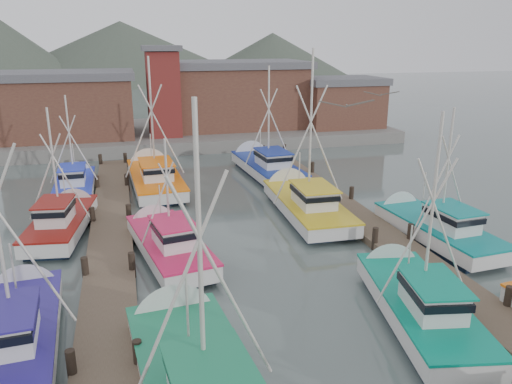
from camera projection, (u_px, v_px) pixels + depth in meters
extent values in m
plane|color=#475653|center=(295.00, 316.00, 19.36)|extent=(260.00, 260.00, 0.00)
cube|color=#4C3C2F|center=(109.00, 286.00, 21.28)|extent=(2.20, 46.00, 0.40)
cylinder|color=black|center=(72.00, 371.00, 15.42)|extent=(0.30, 0.30, 1.50)
cylinder|color=black|center=(86.00, 273.00, 21.89)|extent=(0.30, 0.30, 1.50)
cylinder|color=black|center=(93.00, 220.00, 28.36)|extent=(0.30, 0.30, 1.50)
cylinder|color=black|center=(98.00, 186.00, 34.82)|extent=(0.30, 0.30, 1.50)
cylinder|color=black|center=(101.00, 163.00, 41.29)|extent=(0.30, 0.30, 1.50)
cylinder|color=black|center=(138.00, 361.00, 15.91)|extent=(0.30, 0.30, 1.50)
cylinder|color=black|center=(132.00, 268.00, 22.38)|extent=(0.30, 0.30, 1.50)
cylinder|color=black|center=(129.00, 217.00, 28.85)|extent=(0.30, 0.30, 1.50)
cylinder|color=black|center=(127.00, 184.00, 35.31)|extent=(0.30, 0.30, 1.50)
cylinder|color=black|center=(126.00, 162.00, 41.78)|extent=(0.30, 0.30, 1.50)
cube|color=#4C3C2F|center=(402.00, 252.00, 24.72)|extent=(2.20, 46.00, 0.40)
cylinder|color=black|center=(463.00, 311.00, 18.86)|extent=(0.30, 0.30, 1.50)
cylinder|color=black|center=(375.00, 241.00, 25.32)|extent=(0.30, 0.30, 1.50)
cylinder|color=black|center=(322.00, 200.00, 31.79)|extent=(0.30, 0.30, 1.50)
cylinder|color=black|center=(288.00, 173.00, 38.26)|extent=(0.30, 0.30, 1.50)
cylinder|color=black|center=(263.00, 154.00, 44.73)|extent=(0.30, 0.30, 1.50)
cylinder|color=black|center=(507.00, 304.00, 19.35)|extent=(0.30, 0.30, 1.50)
cylinder|color=black|center=(410.00, 238.00, 25.81)|extent=(0.30, 0.30, 1.50)
cylinder|color=black|center=(351.00, 198.00, 32.28)|extent=(0.30, 0.30, 1.50)
cylinder|color=black|center=(312.00, 171.00, 38.75)|extent=(0.30, 0.30, 1.50)
cylinder|color=black|center=(284.00, 153.00, 45.22)|extent=(0.30, 0.30, 1.50)
cube|color=slate|center=(182.00, 134.00, 53.37)|extent=(44.00, 16.00, 1.20)
cube|color=brown|center=(68.00, 108.00, 47.84)|extent=(12.00, 8.00, 5.50)
cube|color=#5A5A5F|center=(64.00, 75.00, 46.94)|extent=(12.72, 8.48, 0.70)
cube|color=brown|center=(236.00, 97.00, 53.76)|extent=(14.00, 9.00, 6.20)
cube|color=#5A5A5F|center=(235.00, 64.00, 52.75)|extent=(14.84, 9.54, 0.70)
cube|color=brown|center=(341.00, 105.00, 53.94)|extent=(8.00, 6.00, 4.50)
cube|color=#5A5A5F|center=(342.00, 81.00, 53.18)|extent=(8.48, 6.36, 0.70)
cube|color=maroon|center=(164.00, 95.00, 47.84)|extent=(3.00, 3.00, 8.00)
cube|color=#5A5A5F|center=(161.00, 49.00, 46.59)|extent=(3.60, 3.60, 0.50)
cone|color=#454F41|center=(124.00, 78.00, 138.25)|extent=(140.00, 140.00, 30.00)
cone|color=#454F41|center=(272.00, 78.00, 138.83)|extent=(90.00, 90.00, 24.00)
cube|color=#187A50|center=(203.00, 382.00, 13.99)|extent=(4.09, 9.89, 0.10)
cone|color=silver|center=(171.00, 314.00, 18.42)|extent=(3.07, 1.37, 2.98)
cube|color=black|center=(213.00, 383.00, 12.73)|extent=(2.34, 3.32, 0.28)
cube|color=#187A50|center=(213.00, 371.00, 12.62)|extent=(2.48, 3.53, 0.07)
cylinder|color=beige|center=(200.00, 254.00, 12.65)|extent=(0.14, 0.14, 7.91)
cylinder|color=beige|center=(178.00, 291.00, 12.72)|extent=(2.82, 0.36, 6.19)
cylinder|color=beige|center=(224.00, 284.00, 13.13)|extent=(2.82, 0.36, 6.19)
cylinder|color=beige|center=(188.00, 313.00, 15.17)|extent=(0.08, 0.08, 2.66)
cube|color=black|center=(418.00, 322.00, 18.85)|extent=(3.57, 7.33, 0.70)
cube|color=silver|center=(420.00, 307.00, 18.65)|extent=(4.05, 8.33, 0.80)
cube|color=#038266|center=(421.00, 298.00, 18.54)|extent=(4.14, 8.42, 0.10)
cone|color=silver|center=(386.00, 265.00, 22.50)|extent=(2.66, 1.55, 2.49)
cube|color=silver|center=(433.00, 297.00, 17.46)|extent=(2.03, 2.65, 1.10)
cube|color=black|center=(434.00, 291.00, 17.40)|extent=(2.18, 2.91, 0.28)
cube|color=#038266|center=(435.00, 282.00, 17.29)|extent=(2.31, 3.09, 0.07)
cylinder|color=beige|center=(432.00, 211.00, 17.37)|extent=(0.13, 0.13, 6.92)
cylinder|color=beige|center=(416.00, 233.00, 17.57)|extent=(2.44, 0.55, 5.41)
cylinder|color=beige|center=(444.00, 232.00, 17.64)|extent=(2.44, 0.55, 5.41)
cylinder|color=beige|center=(410.00, 252.00, 19.56)|extent=(0.08, 0.08, 2.23)
cube|color=black|center=(18.00, 354.00, 16.95)|extent=(2.76, 7.22, 0.70)
cube|color=silver|center=(16.00, 337.00, 16.76)|extent=(3.14, 8.20, 0.80)
cube|color=navy|center=(14.00, 327.00, 16.65)|extent=(3.22, 8.29, 0.10)
cone|color=silver|center=(28.00, 287.00, 20.45)|extent=(2.58, 1.26, 2.51)
cube|color=silver|center=(8.00, 327.00, 15.61)|extent=(1.78, 2.52, 1.10)
cube|color=black|center=(7.00, 321.00, 15.54)|extent=(1.90, 2.76, 0.28)
cube|color=navy|center=(5.00, 311.00, 15.44)|extent=(2.01, 2.93, 0.07)
cylinder|color=beige|center=(19.00, 241.00, 15.77)|extent=(2.86, 0.28, 6.28)
cylinder|color=beige|center=(14.00, 275.00, 17.61)|extent=(0.07, 0.07, 2.42)
cube|color=black|center=(170.00, 258.00, 24.38)|extent=(3.39, 7.15, 0.70)
cube|color=silver|center=(170.00, 246.00, 24.19)|extent=(3.85, 8.13, 0.80)
cube|color=#D21A4E|center=(169.00, 238.00, 24.08)|extent=(3.94, 8.22, 0.10)
cone|color=silver|center=(151.00, 223.00, 27.62)|extent=(2.59, 1.50, 2.44)
cube|color=silver|center=(174.00, 234.00, 23.10)|extent=(1.96, 2.58, 1.10)
cube|color=black|center=(174.00, 229.00, 23.03)|extent=(2.10, 2.83, 0.28)
cube|color=#D21A4E|center=(173.00, 222.00, 22.92)|extent=(2.22, 3.00, 0.07)
cylinder|color=beige|center=(167.00, 190.00, 23.22)|extent=(0.13, 0.13, 4.89)
cylinder|color=beige|center=(157.00, 203.00, 23.18)|extent=(1.75, 0.39, 3.83)
cylinder|color=beige|center=(178.00, 201.00, 23.59)|extent=(1.75, 0.39, 3.83)
cylinder|color=beige|center=(160.00, 206.00, 24.94)|extent=(0.07, 0.07, 2.18)
cube|color=black|center=(307.00, 216.00, 30.19)|extent=(2.95, 8.32, 0.70)
cube|color=silver|center=(307.00, 206.00, 30.00)|extent=(3.35, 9.46, 0.80)
cube|color=gold|center=(307.00, 200.00, 29.89)|extent=(3.44, 9.55, 0.10)
cone|color=silver|center=(285.00, 187.00, 34.40)|extent=(2.96, 1.19, 2.93)
cube|color=silver|center=(314.00, 196.00, 28.67)|extent=(1.98, 2.87, 1.10)
cube|color=black|center=(314.00, 192.00, 28.61)|extent=(2.11, 3.15, 0.28)
cube|color=gold|center=(314.00, 186.00, 28.50)|extent=(2.24, 3.34, 0.07)
cylinder|color=beige|center=(311.00, 127.00, 28.43)|extent=(0.13, 0.13, 8.74)
cylinder|color=beige|center=(300.00, 146.00, 28.60)|extent=(3.11, 0.20, 6.82)
cylinder|color=beige|center=(320.00, 145.00, 28.86)|extent=(3.11, 0.20, 6.82)
cylinder|color=beige|center=(299.00, 173.00, 31.10)|extent=(0.08, 0.08, 2.61)
cube|color=black|center=(63.00, 234.00, 27.32)|extent=(3.05, 6.86, 0.70)
cube|color=silver|center=(62.00, 223.00, 27.13)|extent=(3.47, 7.79, 0.80)
cube|color=maroon|center=(61.00, 217.00, 27.02)|extent=(3.55, 7.88, 0.10)
cone|color=silver|center=(77.00, 204.00, 30.74)|extent=(2.48, 1.41, 2.35)
cube|color=silver|center=(55.00, 212.00, 25.99)|extent=(1.82, 2.45, 1.10)
cube|color=black|center=(55.00, 208.00, 25.93)|extent=(1.94, 2.68, 0.28)
cube|color=maroon|center=(54.00, 202.00, 25.82)|extent=(2.06, 2.85, 0.07)
cylinder|color=beige|center=(54.00, 164.00, 26.00)|extent=(0.13, 0.13, 5.89)
cylinder|color=beige|center=(45.00, 177.00, 26.15)|extent=(2.11, 0.38, 4.61)
cylinder|color=beige|center=(65.00, 177.00, 26.27)|extent=(2.11, 0.38, 4.61)
cylinder|color=beige|center=(64.00, 188.00, 27.94)|extent=(0.07, 0.07, 2.26)
cube|color=black|center=(437.00, 242.00, 26.35)|extent=(2.81, 7.21, 0.70)
cube|color=silver|center=(438.00, 230.00, 26.16)|extent=(3.20, 8.19, 0.80)
cube|color=#077B79|center=(439.00, 223.00, 26.05)|extent=(3.28, 8.28, 0.10)
cone|color=silver|center=(394.00, 209.00, 29.83)|extent=(2.61, 1.27, 2.54)
cube|color=silver|center=(453.00, 219.00, 25.01)|extent=(1.80, 2.52, 1.10)
cube|color=black|center=(453.00, 215.00, 24.94)|extent=(1.92, 2.76, 0.28)
cube|color=#077B79|center=(454.00, 208.00, 24.84)|extent=(2.04, 2.93, 0.07)
cylinder|color=beige|center=(447.00, 168.00, 25.01)|extent=(0.13, 0.13, 6.03)
cylinder|color=beige|center=(437.00, 182.00, 25.05)|extent=(2.17, 0.24, 4.72)
cylinder|color=beige|center=(455.00, 180.00, 25.39)|extent=(2.17, 0.24, 4.72)
cylinder|color=beige|center=(424.00, 193.00, 27.00)|extent=(0.07, 0.07, 2.35)
cube|color=black|center=(156.00, 188.00, 35.91)|extent=(3.21, 8.70, 0.70)
cube|color=silver|center=(155.00, 179.00, 35.72)|extent=(3.65, 9.88, 0.80)
cube|color=orange|center=(155.00, 174.00, 35.61)|extent=(3.75, 9.99, 0.10)
cone|color=silver|center=(148.00, 165.00, 40.20)|extent=(3.09, 1.25, 3.04)
cube|color=silver|center=(157.00, 170.00, 34.38)|extent=(2.11, 3.02, 1.10)
cube|color=black|center=(156.00, 167.00, 34.31)|extent=(2.25, 3.31, 0.28)
cube|color=orange|center=(156.00, 162.00, 34.20)|extent=(2.38, 3.51, 0.07)
cylinder|color=beige|center=(152.00, 117.00, 34.23)|extent=(0.14, 0.14, 8.13)
cylinder|color=beige|center=(144.00, 131.00, 34.33)|extent=(2.90, 0.24, 6.35)
cylinder|color=beige|center=(162.00, 130.00, 34.69)|extent=(2.90, 0.24, 6.35)
cylinder|color=beige|center=(151.00, 152.00, 36.85)|extent=(0.08, 0.08, 2.72)
cube|color=black|center=(267.00, 175.00, 39.16)|extent=(3.25, 8.52, 0.70)
cube|color=silver|center=(267.00, 167.00, 38.97)|extent=(3.70, 9.68, 0.80)
cube|color=navy|center=(267.00, 163.00, 38.85)|extent=(3.80, 9.78, 0.10)
cone|color=silver|center=(249.00, 156.00, 43.31)|extent=(3.03, 1.29, 2.97)
cube|color=silver|center=(273.00, 159.00, 37.65)|extent=(2.10, 2.97, 1.10)
cube|color=black|center=(273.00, 156.00, 37.59)|extent=(2.24, 3.26, 0.28)
cube|color=navy|center=(273.00, 151.00, 37.48)|extent=(2.37, 3.46, 0.07)
cylinder|color=beige|center=(269.00, 116.00, 37.60)|extent=(0.14, 0.14, 7.34)
cylinder|color=beige|center=(261.00, 127.00, 37.67)|extent=(2.63, 0.27, 5.74)
cylinder|color=beige|center=(276.00, 127.00, 38.04)|extent=(2.63, 0.27, 5.74)
cylinder|color=beige|center=(260.00, 143.00, 40.05)|extent=(0.08, 0.08, 2.65)
cube|color=black|center=(76.00, 195.00, 34.23)|extent=(2.18, 6.46, 0.70)
cube|color=silver|center=(75.00, 186.00, 34.04)|extent=(2.48, 7.34, 0.80)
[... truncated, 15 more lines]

